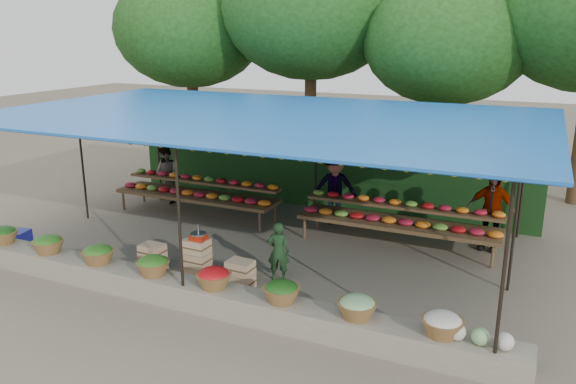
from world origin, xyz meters
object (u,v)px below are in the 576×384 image
at_px(weighing_scale, 199,236).
at_px(blue_crate_back, 15,238).
at_px(crate_counter, 196,263).
at_px(vendor_seated, 278,251).

height_order(weighing_scale, blue_crate_back, weighing_scale).
distance_m(crate_counter, weighing_scale, 0.54).
bearing_deg(vendor_seated, blue_crate_back, -8.16).
relative_size(crate_counter, vendor_seated, 2.13).
distance_m(weighing_scale, blue_crate_back, 4.56).
bearing_deg(blue_crate_back, weighing_scale, -9.53).
height_order(crate_counter, vendor_seated, vendor_seated).
relative_size(vendor_seated, blue_crate_back, 2.01).
bearing_deg(crate_counter, weighing_scale, 0.00).
xyz_separation_m(weighing_scale, blue_crate_back, (-4.51, -0.17, -0.68)).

